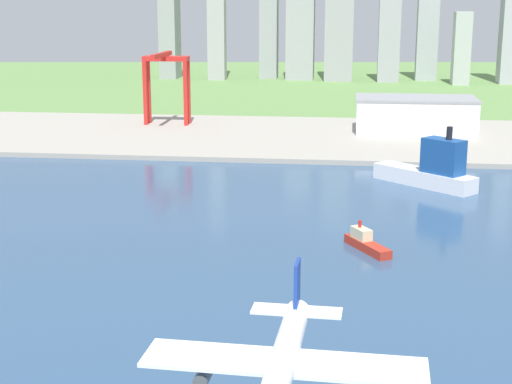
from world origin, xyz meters
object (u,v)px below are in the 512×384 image
object	(u,v)px
ferry_boat	(431,169)
airplane_landing	(282,366)
port_crane_red	(166,72)
tugboat_small	(366,243)
warehouse_main	(415,115)

from	to	relation	value
ferry_boat	airplane_landing	bearing A→B (deg)	-99.88
ferry_boat	port_crane_red	bearing A→B (deg)	136.23
tugboat_small	warehouse_main	bearing A→B (deg)	82.07
airplane_landing	tugboat_small	distance (m)	148.22
tugboat_small	ferry_boat	world-z (taller)	ferry_boat
airplane_landing	port_crane_red	world-z (taller)	port_crane_red
airplane_landing	tugboat_small	size ratio (longest dim) A/B	1.91
tugboat_small	ferry_boat	distance (m)	92.53
tugboat_small	warehouse_main	world-z (taller)	warehouse_main
ferry_boat	warehouse_main	world-z (taller)	ferry_boat
airplane_landing	port_crane_red	xyz separation A→B (m)	(-103.33, 370.86, 2.74)
ferry_boat	port_crane_red	size ratio (longest dim) A/B	0.95
tugboat_small	ferry_boat	bearing A→B (deg)	72.56
tugboat_small	warehouse_main	distance (m)	218.69
ferry_boat	warehouse_main	bearing A→B (deg)	88.91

